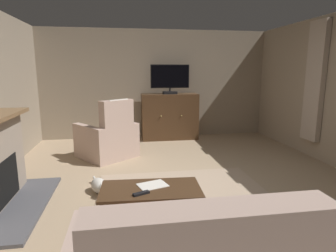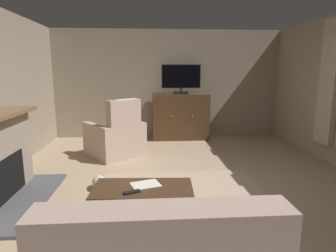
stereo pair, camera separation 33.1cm
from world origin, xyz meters
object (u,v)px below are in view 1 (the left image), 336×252
Objects in this scene: tv_remote at (141,193)px; folded_newspaper at (153,185)px; armchair_in_far_corner at (108,139)px; tv_cabinet at (170,117)px; cat at (100,186)px; television at (170,78)px; coffee_table at (151,192)px.

folded_newspaper is (0.14, 0.21, -0.01)m from tv_remote.
tv_remote is 0.57× the size of folded_newspaper.
armchair_in_far_corner is at bearing -103.70° from tv_remote.
tv_cabinet reaches higher than tv_remote.
tv_cabinet is 2.08× the size of cat.
folded_newspaper is 1.08m from cat.
tv_cabinet is 1.06× the size of armchair_in_far_corner.
television is 3.47m from cat.
armchair_in_far_corner reaches higher than coffee_table.
cat is (-1.43, -2.93, -0.41)m from tv_cabinet.
folded_newspaper reaches higher than coffee_table.
folded_newspaper is (0.03, 0.07, 0.05)m from coffee_table.
coffee_table is at bearing -102.28° from tv_cabinet.
tv_cabinet is 1.48× the size of television.
armchair_in_far_corner is (-0.55, 2.53, -0.02)m from coffee_table.
coffee_table is at bearing -151.66° from tv_remote.
tv_remote is at bearing -128.48° from coffee_table.
tv_remote is (-0.11, -0.13, 0.06)m from coffee_table.
cat is (-0.60, 0.89, -0.27)m from coffee_table.
armchair_in_far_corner reaches higher than tv_cabinet.
armchair_in_far_corner is (-1.38, -1.29, -0.17)m from tv_cabinet.
tv_remote is 1.18m from cat.
tv_cabinet is at bearing 43.03° from armchair_in_far_corner.
armchair_in_far_corner is at bearing 102.31° from coffee_table.
television is 4.00m from coffee_table.
coffee_table is 0.18m from tv_remote.
tv_remote is at bearing -64.48° from cat.
folded_newspaper is at bearing -146.51° from tv_remote.
cat is (-0.62, 0.82, -0.31)m from folded_newspaper.
tv_cabinet is 4.06m from tv_remote.
coffee_table is 0.09m from folded_newspaper.
television is 2.15m from armchair_in_far_corner.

